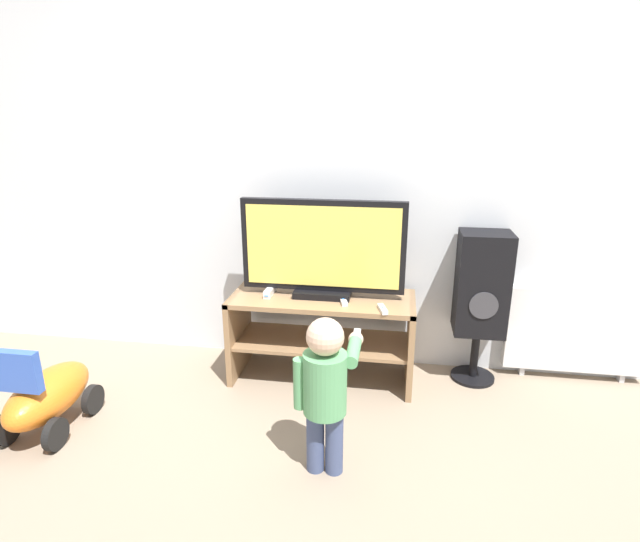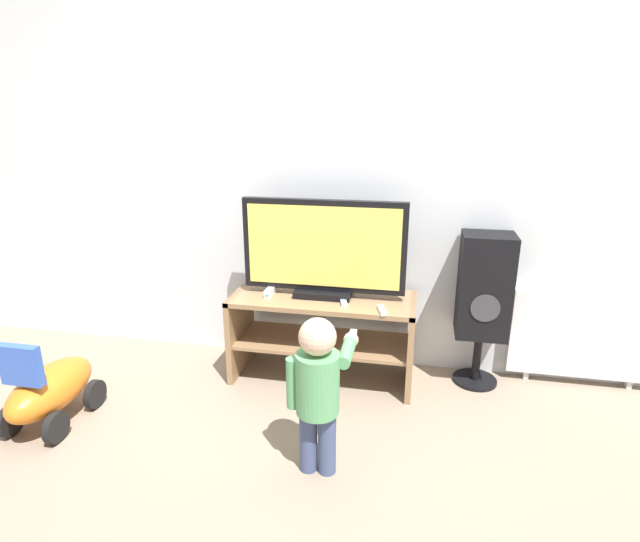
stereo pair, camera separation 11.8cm
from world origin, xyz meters
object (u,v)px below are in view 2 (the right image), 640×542
at_px(child, 319,384).
at_px(speaker_tower, 484,290).
at_px(remote_secondary, 343,301).
at_px(ride_on_toy, 50,389).
at_px(television, 324,250).
at_px(remote_primary, 382,310).
at_px(game_console, 271,290).
at_px(radiator, 584,335).

height_order(child, speaker_tower, speaker_tower).
xyz_separation_m(remote_secondary, ride_on_toy, (-1.52, -0.71, -0.36)).
xyz_separation_m(television, remote_primary, (0.38, -0.19, -0.29)).
bearing_deg(remote_secondary, child, -89.19).
bearing_deg(game_console, remote_secondary, -8.49).
height_order(remote_secondary, radiator, radiator).
distance_m(television, ride_on_toy, 1.73).
bearing_deg(remote_primary, remote_secondary, 158.44).
bearing_deg(remote_primary, child, -108.08).
distance_m(television, child, 0.99).
xyz_separation_m(speaker_tower, ride_on_toy, (-2.35, -0.92, -0.42)).
bearing_deg(child, ride_on_toy, 176.65).
relative_size(speaker_tower, radiator, 1.12).
relative_size(remote_primary, ride_on_toy, 0.22).
distance_m(child, ride_on_toy, 1.56).
bearing_deg(speaker_tower, ride_on_toy, -158.68).
bearing_deg(remote_primary, radiator, 18.62).
xyz_separation_m(television, speaker_tower, (0.97, 0.11, -0.23)).
xyz_separation_m(television, child, (0.15, -0.90, -0.39)).
bearing_deg(television, radiator, 7.76).
xyz_separation_m(game_console, child, (0.48, -0.87, -0.11)).
relative_size(child, ride_on_toy, 1.33).
bearing_deg(television, remote_primary, -27.03).
distance_m(child, radiator, 1.84).
bearing_deg(television, child, -80.42).
bearing_deg(child, remote_primary, 71.92).
distance_m(speaker_tower, radiator, 0.71).
height_order(game_console, remote_primary, game_console).
bearing_deg(remote_secondary, television, 144.71).
distance_m(game_console, ride_on_toy, 1.36).
relative_size(remote_primary, speaker_tower, 0.14).
bearing_deg(speaker_tower, child, -129.20).
height_order(remote_primary, radiator, radiator).
bearing_deg(remote_secondary, speaker_tower, 14.13).
distance_m(game_console, child, 1.00).
xyz_separation_m(remote_primary, ride_on_toy, (-1.76, -0.61, -0.36)).
height_order(game_console, speaker_tower, speaker_tower).
relative_size(game_console, child, 0.23).
bearing_deg(remote_primary, speaker_tower, 27.24).
bearing_deg(remote_secondary, game_console, 171.51).
height_order(television, ride_on_toy, television).
xyz_separation_m(remote_secondary, radiator, (1.47, 0.32, -0.23)).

